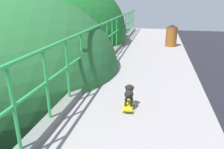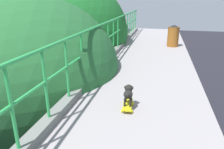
% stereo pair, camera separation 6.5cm
% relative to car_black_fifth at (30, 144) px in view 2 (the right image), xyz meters
% --- Properties ---
extents(car_black_fifth, '(1.97, 4.37, 1.52)m').
position_rel_car_black_fifth_xyz_m(car_black_fifth, '(0.00, 0.00, 0.00)').
color(car_black_fifth, black).
rests_on(car_black_fifth, ground).
extents(car_white_sixth, '(1.89, 4.38, 1.48)m').
position_rel_car_black_fifth_xyz_m(car_white_sixth, '(-3.44, 3.25, 0.01)').
color(car_white_sixth, silver).
rests_on(car_white_sixth, ground).
extents(car_grey_seventh, '(1.87, 4.46, 1.35)m').
position_rel_car_black_fifth_xyz_m(car_grey_seventh, '(-0.18, 5.67, -0.06)').
color(car_grey_seventh, slate).
rests_on(car_grey_seventh, ground).
extents(city_bus, '(2.48, 11.82, 3.46)m').
position_rel_car_black_fifth_xyz_m(city_bus, '(-3.92, 15.69, 1.26)').
color(city_bus, red).
rests_on(city_bus, ground).
extents(roadside_tree_mid, '(5.21, 5.21, 8.24)m').
position_rel_car_black_fifth_xyz_m(roadside_tree_mid, '(2.76, -3.11, 5.39)').
color(roadside_tree_mid, brown).
rests_on(roadside_tree_mid, ground).
extents(roadside_tree_far, '(4.70, 4.70, 8.85)m').
position_rel_car_black_fifth_xyz_m(roadside_tree_far, '(2.64, 0.67, 5.90)').
color(roadside_tree_far, '#493230').
rests_on(roadside_tree_far, ground).
extents(toy_skateboard, '(0.21, 0.46, 0.09)m').
position_rel_car_black_fifth_xyz_m(toy_skateboard, '(5.94, -4.89, 5.58)').
color(toy_skateboard, gold).
rests_on(toy_skateboard, overpass_deck).
extents(small_dog, '(0.18, 0.35, 0.34)m').
position_rel_car_black_fifth_xyz_m(small_dog, '(5.94, -4.86, 5.81)').
color(small_dog, black).
rests_on(small_dog, toy_skateboard).
extents(litter_bin, '(0.46, 0.46, 0.87)m').
position_rel_car_black_fifth_xyz_m(litter_bin, '(6.89, 0.72, 5.96)').
color(litter_bin, '#90521C').
rests_on(litter_bin, overpass_deck).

